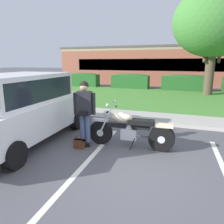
% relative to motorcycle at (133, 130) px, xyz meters
% --- Properties ---
extents(ground_plane, '(140.00, 140.00, 0.00)m').
position_rel_motorcycle_xyz_m(ground_plane, '(0.29, -1.23, -0.48)').
color(ground_plane, '#4C4C51').
extents(curb_strip, '(60.00, 0.20, 0.12)m').
position_rel_motorcycle_xyz_m(curb_strip, '(0.29, 2.36, -0.42)').
color(curb_strip, '#ADA89E').
rests_on(curb_strip, ground).
extents(concrete_walk, '(60.00, 1.50, 0.08)m').
position_rel_motorcycle_xyz_m(concrete_walk, '(0.29, 3.21, -0.44)').
color(concrete_walk, '#ADA89E').
rests_on(concrete_walk, ground).
extents(grass_lawn, '(60.00, 8.69, 0.06)m').
position_rel_motorcycle_xyz_m(grass_lawn, '(0.29, 8.31, -0.45)').
color(grass_lawn, '#478433').
rests_on(grass_lawn, ground).
extents(stall_stripe_0, '(0.46, 4.40, 0.01)m').
position_rel_motorcycle_xyz_m(stall_stripe_0, '(-0.74, -1.03, -0.48)').
color(stall_stripe_0, silver).
rests_on(stall_stripe_0, ground).
extents(motorcycle, '(2.24, 0.82, 1.18)m').
position_rel_motorcycle_xyz_m(motorcycle, '(0.00, 0.00, 0.00)').
color(motorcycle, black).
rests_on(motorcycle, ground).
extents(rider_person, '(0.56, 0.35, 1.70)m').
position_rel_motorcycle_xyz_m(rider_person, '(-1.22, -0.30, 0.51)').
color(rider_person, black).
rests_on(rider_person, ground).
extents(handbag, '(0.28, 0.13, 0.36)m').
position_rel_motorcycle_xyz_m(handbag, '(-1.28, -0.54, -0.34)').
color(handbag, '#562D19').
rests_on(handbag, ground).
extents(parked_suv_adjacent, '(2.24, 4.95, 1.86)m').
position_rel_motorcycle_xyz_m(parked_suv_adjacent, '(-2.98, -0.63, 0.48)').
color(parked_suv_adjacent, white).
rests_on(parked_suv_adjacent, ground).
extents(shade_tree, '(5.09, 5.09, 6.78)m').
position_rel_motorcycle_xyz_m(shade_tree, '(2.23, 10.64, 4.10)').
color(shade_tree, '#4C3D2D').
rests_on(shade_tree, ground).
extents(hedge_left, '(2.67, 0.90, 1.24)m').
position_rel_motorcycle_xyz_m(hedge_left, '(-7.92, 12.48, 0.17)').
color(hedge_left, '#235623').
rests_on(hedge_left, ground).
extents(hedge_center_left, '(3.08, 0.90, 1.24)m').
position_rel_motorcycle_xyz_m(hedge_center_left, '(-3.64, 12.48, 0.17)').
color(hedge_center_left, '#235623').
rests_on(hedge_center_left, ground).
extents(hedge_center_right, '(3.36, 0.90, 1.24)m').
position_rel_motorcycle_xyz_m(hedge_center_right, '(0.64, 12.48, 0.17)').
color(hedge_center_right, '#235623').
rests_on(hedge_center_right, ground).
extents(brick_building, '(27.66, 8.65, 3.69)m').
position_rel_motorcycle_xyz_m(brick_building, '(1.64, 19.66, 1.37)').
color(brick_building, '#93513D').
rests_on(brick_building, ground).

